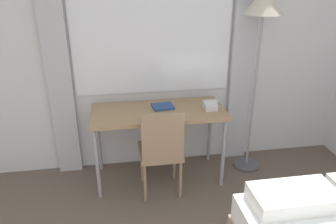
{
  "coord_description": "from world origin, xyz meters",
  "views": [
    {
      "loc": [
        -0.18,
        -0.45,
        2.05
      ],
      "look_at": [
        0.23,
        2.08,
        0.93
      ],
      "focal_mm": 35.0,
      "sensor_mm": 36.0,
      "label": 1
    }
  ],
  "objects_px": {
    "desk": "(158,116)",
    "desk_chair": "(161,148)",
    "telephone": "(210,105)",
    "book": "(163,106)",
    "standing_lamp": "(263,17)"
  },
  "relations": [
    {
      "from": "book",
      "to": "desk_chair",
      "type": "bearing_deg",
      "value": -101.01
    },
    {
      "from": "desk",
      "to": "telephone",
      "type": "distance_m",
      "value": 0.52
    },
    {
      "from": "standing_lamp",
      "to": "book",
      "type": "bearing_deg",
      "value": 179.45
    },
    {
      "from": "desk_chair",
      "to": "telephone",
      "type": "relative_size",
      "value": 5.86
    },
    {
      "from": "desk",
      "to": "telephone",
      "type": "xyz_separation_m",
      "value": [
        0.51,
        -0.05,
        0.1
      ]
    },
    {
      "from": "desk_chair",
      "to": "telephone",
      "type": "xyz_separation_m",
      "value": [
        0.52,
        0.23,
        0.3
      ]
    },
    {
      "from": "desk",
      "to": "book",
      "type": "height_order",
      "value": "book"
    },
    {
      "from": "desk",
      "to": "book",
      "type": "relative_size",
      "value": 5.89
    },
    {
      "from": "desk",
      "to": "telephone",
      "type": "bearing_deg",
      "value": -5.24
    },
    {
      "from": "desk_chair",
      "to": "standing_lamp",
      "type": "xyz_separation_m",
      "value": [
        1.02,
        0.33,
        1.13
      ]
    },
    {
      "from": "telephone",
      "to": "desk",
      "type": "bearing_deg",
      "value": 174.76
    },
    {
      "from": "desk",
      "to": "desk_chair",
      "type": "height_order",
      "value": "desk_chair"
    },
    {
      "from": "desk",
      "to": "desk_chair",
      "type": "distance_m",
      "value": 0.35
    },
    {
      "from": "desk",
      "to": "book",
      "type": "xyz_separation_m",
      "value": [
        0.05,
        0.06,
        0.08
      ]
    },
    {
      "from": "desk",
      "to": "standing_lamp",
      "type": "bearing_deg",
      "value": 2.71
    }
  ]
}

